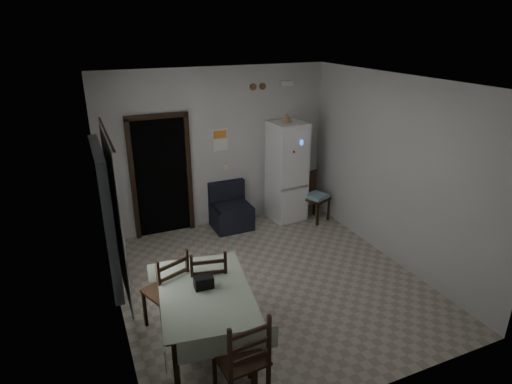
{
  "coord_description": "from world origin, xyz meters",
  "views": [
    {
      "loc": [
        -2.34,
        -4.88,
        3.56
      ],
      "look_at": [
        0.0,
        0.5,
        1.25
      ],
      "focal_mm": 30.0,
      "sensor_mm": 36.0,
      "label": 1
    }
  ],
  "objects": [
    {
      "name": "light_switch",
      "position": [
        0.15,
        2.24,
        1.1
      ],
      "size": [
        0.08,
        0.02,
        0.12
      ],
      "primitive_type": "cube",
      "color": "beige",
      "rests_on": "ground"
    },
    {
      "name": "tan_cone",
      "position": [
        1.22,
        1.92,
        1.98
      ],
      "size": [
        0.24,
        0.24,
        0.17
      ],
      "primitive_type": "cone",
      "rotation": [
        0.0,
        0.0,
        -0.12
      ],
      "color": "tan",
      "rests_on": "fridge"
    },
    {
      "name": "wall_right",
      "position": [
        2.1,
        0.0,
        1.45
      ],
      "size": [
        0.02,
        4.5,
        2.9
      ],
      "primitive_type": null,
      "color": "beige",
      "rests_on": "ground"
    },
    {
      "name": "emergency_light",
      "position": [
        1.35,
        2.21,
        2.55
      ],
      "size": [
        0.25,
        0.07,
        0.09
      ],
      "primitive_type": "cube",
      "color": "white",
      "rests_on": "ground"
    },
    {
      "name": "corner_chair",
      "position": [
        1.73,
        1.59,
        0.47
      ],
      "size": [
        0.53,
        0.53,
        0.94
      ],
      "primitive_type": null,
      "rotation": [
        0.0,
        0.0,
        0.37
      ],
      "color": "black",
      "rests_on": "ground"
    },
    {
      "name": "dining_chair_far_left",
      "position": [
        -1.59,
        -0.39,
        0.54
      ],
      "size": [
        0.61,
        0.61,
        1.09
      ],
      "primitive_type": null,
      "rotation": [
        0.0,
        0.0,
        3.52
      ],
      "color": "black",
      "rests_on": "ground"
    },
    {
      "name": "calendar_image",
      "position": [
        0.05,
        2.23,
        1.72
      ],
      "size": [
        0.24,
        0.01,
        0.14
      ],
      "primitive_type": "cube",
      "color": "orange",
      "rests_on": "ground"
    },
    {
      "name": "dining_chair_near_head",
      "position": [
        -1.16,
        -1.8,
        0.54
      ],
      "size": [
        0.5,
        0.5,
        1.09
      ],
      "primitive_type": null,
      "rotation": [
        0.0,
        0.0,
        3.22
      ],
      "color": "black",
      "rests_on": "ground"
    },
    {
      "name": "dining_table",
      "position": [
        -1.26,
        -0.97,
        0.4
      ],
      "size": [
        1.23,
        1.66,
        0.79
      ],
      "primitive_type": null,
      "rotation": [
        0.0,
        0.0,
        -0.16
      ],
      "color": "#9FAF96",
      "rests_on": "ground"
    },
    {
      "name": "curtain",
      "position": [
        -2.04,
        -0.2,
        1.55
      ],
      "size": [
        0.02,
        1.45,
        1.85
      ],
      "primitive_type": "cube",
      "color": "beige",
      "rests_on": "ground"
    },
    {
      "name": "navy_seat",
      "position": [
        0.13,
        1.93,
        0.42
      ],
      "size": [
        0.7,
        0.68,
        0.84
      ],
      "primitive_type": null,
      "rotation": [
        0.0,
        0.0,
        0.01
      ],
      "color": "black",
      "rests_on": "ground"
    },
    {
      "name": "wall_front",
      "position": [
        0.0,
        -2.25,
        1.45
      ],
      "size": [
        4.2,
        0.02,
        2.9
      ],
      "primitive_type": null,
      "color": "beige",
      "rests_on": "ground"
    },
    {
      "name": "doorway",
      "position": [
        -1.05,
        2.45,
        1.06
      ],
      "size": [
        1.06,
        0.52,
        2.22
      ],
      "color": "black",
      "rests_on": "ground"
    },
    {
      "name": "curtain_rod",
      "position": [
        -2.03,
        -0.2,
        2.5
      ],
      "size": [
        0.02,
        1.6,
        0.02
      ],
      "primitive_type": "cylinder",
      "rotation": [
        1.57,
        0.0,
        0.0
      ],
      "color": "black",
      "rests_on": "ground"
    },
    {
      "name": "wall_back",
      "position": [
        0.0,
        2.25,
        1.45
      ],
      "size": [
        4.2,
        0.02,
        2.9
      ],
      "primitive_type": null,
      "color": "beige",
      "rests_on": "ground"
    },
    {
      "name": "ground",
      "position": [
        0.0,
        0.0,
        0.0
      ],
      "size": [
        4.5,
        4.5,
        0.0
      ],
      "primitive_type": "plane",
      "color": "#A59887",
      "rests_on": "ground"
    },
    {
      "name": "dining_chair_far_right",
      "position": [
        -1.08,
        -0.48,
        0.54
      ],
      "size": [
        0.54,
        0.54,
        1.08
      ],
      "primitive_type": null,
      "rotation": [
        0.0,
        0.0,
        2.94
      ],
      "color": "black",
      "rests_on": "ground"
    },
    {
      "name": "window_recess",
      "position": [
        -2.15,
        -0.2,
        1.55
      ],
      "size": [
        0.1,
        1.2,
        1.6
      ],
      "primitive_type": "cube",
      "color": "silver",
      "rests_on": "ground"
    },
    {
      "name": "calendar",
      "position": [
        0.05,
        2.24,
        1.62
      ],
      "size": [
        0.28,
        0.02,
        0.4
      ],
      "primitive_type": "cube",
      "color": "white",
      "rests_on": "ground"
    },
    {
      "name": "fridge",
      "position": [
        1.26,
        1.93,
        0.95
      ],
      "size": [
        0.67,
        0.67,
        1.9
      ],
      "primitive_type": null,
      "rotation": [
        0.0,
        0.0,
        0.09
      ],
      "color": "white",
      "rests_on": "ground"
    },
    {
      "name": "ceiling",
      "position": [
        0.0,
        0.0,
        2.9
      ],
      "size": [
        4.2,
        4.5,
        0.02
      ],
      "primitive_type": null,
      "color": "white",
      "rests_on": "ground"
    },
    {
      "name": "vent_right",
      "position": [
        0.88,
        2.23,
        2.52
      ],
      "size": [
        0.12,
        0.03,
        0.12
      ],
      "primitive_type": "cylinder",
      "rotation": [
        1.57,
        0.0,
        0.0
      ],
      "color": "brown",
      "rests_on": "ground"
    },
    {
      "name": "wall_left",
      "position": [
        -2.1,
        0.0,
        1.45
      ],
      "size": [
        0.02,
        4.5,
        2.9
      ],
      "primitive_type": null,
      "color": "beige",
      "rests_on": "ground"
    },
    {
      "name": "vent_left",
      "position": [
        0.7,
        2.23,
        2.52
      ],
      "size": [
        0.12,
        0.03,
        0.12
      ],
      "primitive_type": "cylinder",
      "rotation": [
        1.57,
        0.0,
        0.0
      ],
      "color": "brown",
      "rests_on": "ground"
    },
    {
      "name": "black_bag",
      "position": [
        -1.25,
        -0.9,
        0.86
      ],
      "size": [
        0.22,
        0.14,
        0.14
      ],
      "primitive_type": "cube",
      "rotation": [
        0.0,
        0.0,
        -0.04
      ],
      "color": "black",
      "rests_on": "dining_table"
    }
  ]
}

